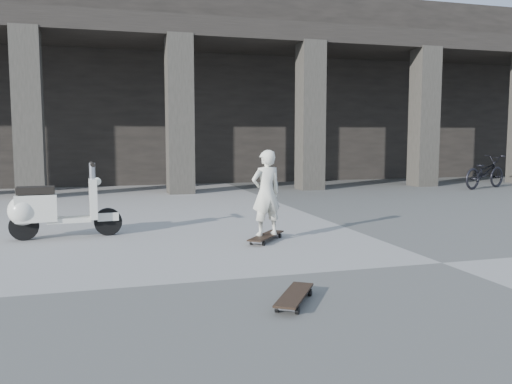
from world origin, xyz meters
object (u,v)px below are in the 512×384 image
object	(u,v)px
child	(266,193)
bicycle	(485,172)
scooter	(46,209)
longboard	(266,236)
skateboard_spare	(294,296)

from	to	relation	value
child	bicycle	distance (m)	9.82
scooter	bicycle	bearing A→B (deg)	18.44
longboard	bicycle	bearing A→B (deg)	-16.12
child	scooter	size ratio (longest dim) A/B	0.76
longboard	bicycle	world-z (taller)	bicycle
skateboard_spare	child	bearing A→B (deg)	20.87
longboard	skateboard_spare	bearing A→B (deg)	-152.50
skateboard_spare	child	size ratio (longest dim) A/B	0.63
longboard	scooter	xyz separation A→B (m)	(-2.98, 1.07, 0.37)
scooter	bicycle	xyz separation A→B (m)	(11.13, 4.39, 0.03)
bicycle	scooter	bearing A→B (deg)	92.89
skateboard_spare	scooter	xyz separation A→B (m)	(-2.36, 3.86, 0.36)
longboard	skateboard_spare	xyz separation A→B (m)	(-0.62, -2.79, 0.00)
longboard	scooter	size ratio (longest dim) A/B	0.51
child	bicycle	size ratio (longest dim) A/B	0.68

